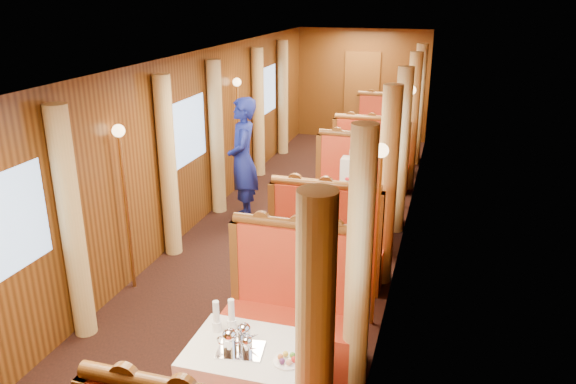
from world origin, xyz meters
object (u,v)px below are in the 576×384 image
at_px(banquette_mid_aft, 356,193).
at_px(teapot_back, 244,337).
at_px(banquette_far_aft, 385,138).
at_px(rose_vase_far, 380,125).
at_px(tea_tray, 241,350).
at_px(passenger, 354,178).
at_px(banquette_mid_fwd, 327,250).
at_px(rose_vase_mid, 348,183).
at_px(steward, 243,160).
at_px(table_mid, 343,221).
at_px(table_far, 378,153).
at_px(banquette_near_aft, 293,316).
at_px(fruit_plate, 287,360).
at_px(teapot_right, 247,348).
at_px(banquette_far_fwd, 370,165).
at_px(teapot_left, 230,344).

relative_size(banquette_mid_aft, teapot_back, 7.81).
distance_m(banquette_far_aft, rose_vase_far, 1.16).
height_order(tea_tray, passenger, passenger).
distance_m(banquette_mid_fwd, teapot_back, 2.49).
height_order(banquette_mid_aft, banquette_far_aft, same).
bearing_deg(banquette_far_aft, teapot_back, -90.76).
xyz_separation_m(tea_tray, rose_vase_mid, (0.15, 3.55, 0.17)).
distance_m(banquette_mid_aft, steward, 1.77).
relative_size(table_mid, table_far, 1.00).
bearing_deg(banquette_mid_fwd, rose_vase_far, 89.83).
xyz_separation_m(banquette_mid_fwd, teapot_back, (-0.11, -2.46, 0.40)).
distance_m(banquette_mid_fwd, table_far, 4.51).
bearing_deg(table_mid, banquette_near_aft, -90.00).
bearing_deg(rose_vase_far, banquette_mid_fwd, -90.17).
distance_m(table_mid, fruit_plate, 3.63).
bearing_deg(table_mid, steward, 160.55).
bearing_deg(rose_vase_mid, rose_vase_far, 90.43).
distance_m(table_mid, passenger, 0.87).
xyz_separation_m(banquette_near_aft, rose_vase_mid, (0.04, 2.48, 0.50)).
height_order(banquette_near_aft, banquette_mid_fwd, same).
distance_m(rose_vase_mid, passenger, 0.81).
xyz_separation_m(fruit_plate, rose_vase_mid, (-0.23, 3.59, 0.16)).
distance_m(table_far, tea_tray, 7.07).
xyz_separation_m(tea_tray, teapot_right, (0.06, -0.02, 0.05)).
relative_size(banquette_near_aft, passenger, 1.76).
bearing_deg(passenger, table_far, 90.00).
height_order(teapot_back, passenger, passenger).
distance_m(banquette_near_aft, steward, 3.51).
relative_size(rose_vase_mid, passenger, 0.47).
xyz_separation_m(table_far, tea_tray, (-0.11, -7.06, 0.38)).
distance_m(table_far, rose_vase_far, 0.55).
bearing_deg(rose_vase_mid, passenger, 92.87).
distance_m(table_mid, rose_vase_mid, 0.55).
height_order(teapot_right, passenger, passenger).
relative_size(fruit_plate, rose_vase_mid, 0.58).
relative_size(banquette_far_aft, fruit_plate, 6.46).
xyz_separation_m(banquette_mid_fwd, rose_vase_far, (0.01, 4.49, 0.50)).
distance_m(banquette_far_fwd, rose_vase_far, 1.11).
relative_size(banquette_mid_aft, fruit_plate, 6.46).
bearing_deg(passenger, banquette_mid_fwd, -90.00).
relative_size(banquette_far_fwd, rose_vase_mid, 3.72).
bearing_deg(table_far, tea_tray, -90.86).
height_order(rose_vase_mid, rose_vase_far, same).
distance_m(teapot_left, rose_vase_mid, 3.60).
xyz_separation_m(banquette_mid_fwd, rose_vase_mid, (0.04, 1.01, 0.50)).
xyz_separation_m(teapot_left, rose_vase_mid, (0.21, 3.59, 0.10)).
distance_m(banquette_mid_aft, banquette_far_fwd, 1.47).
bearing_deg(fruit_plate, banquette_far_fwd, 92.53).
distance_m(banquette_mid_fwd, banquette_far_aft, 5.53).
bearing_deg(banquette_far_fwd, teapot_left, -91.65).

